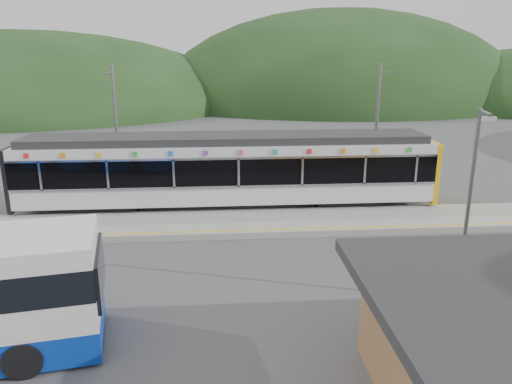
{
  "coord_description": "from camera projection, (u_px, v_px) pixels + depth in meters",
  "views": [
    {
      "loc": [
        -1.63,
        -18.01,
        7.91
      ],
      "look_at": [
        -0.19,
        1.0,
        2.3
      ],
      "focal_mm": 35.0,
      "sensor_mm": 36.0,
      "label": 1
    }
  ],
  "objects": [
    {
      "name": "platform",
      "position": [
        256.0,
        223.0,
        22.69
      ],
      "size": [
        26.0,
        3.2,
        0.3
      ],
      "primitive_type": "cube",
      "color": "#9E9E99",
      "rests_on": "ground"
    },
    {
      "name": "train",
      "position": [
        228.0,
        169.0,
        24.65
      ],
      "size": [
        20.44,
        3.01,
        3.74
      ],
      "color": "black",
      "rests_on": "ground"
    },
    {
      "name": "ground",
      "position": [
        263.0,
        255.0,
        19.58
      ],
      "size": [
        120.0,
        120.0,
        0.0
      ],
      "primitive_type": "plane",
      "color": "#4C4C4F",
      "rests_on": "ground"
    },
    {
      "name": "catenary_mast_east",
      "position": [
        377.0,
        127.0,
        27.25
      ],
      "size": [
        0.18,
        1.8,
        7.0
      ],
      "color": "slate",
      "rests_on": "ground"
    },
    {
      "name": "lamp_post",
      "position": [
        472.0,
        192.0,
        14.96
      ],
      "size": [
        0.38,
        1.12,
        6.18
      ],
      "rotation": [
        0.0,
        0.0,
        -0.23
      ],
      "color": "slate",
      "rests_on": "ground"
    },
    {
      "name": "hills",
      "position": [
        376.0,
        209.0,
        25.09
      ],
      "size": [
        146.0,
        149.0,
        26.0
      ],
      "color": "#1E3D19",
      "rests_on": "ground"
    },
    {
      "name": "yellow_line",
      "position": [
        259.0,
        230.0,
        21.41
      ],
      "size": [
        26.0,
        0.1,
        0.01
      ],
      "primitive_type": "cube",
      "color": "yellow",
      "rests_on": "platform"
    },
    {
      "name": "catenary_mast_west",
      "position": [
        116.0,
        130.0,
        26.24
      ],
      "size": [
        0.18,
        1.8,
        7.0
      ],
      "color": "slate",
      "rests_on": "ground"
    }
  ]
}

